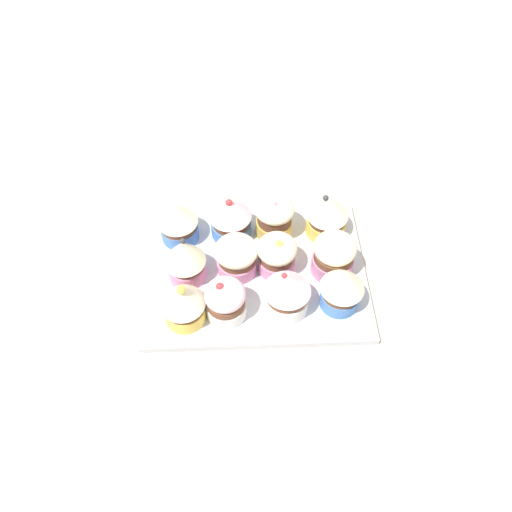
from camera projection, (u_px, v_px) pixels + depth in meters
ground_plane at (256, 279)px, 72.57cm from camera, size 180.00×180.00×3.00cm
baking_tray at (256, 271)px, 70.90cm from camera, size 31.17×24.22×1.20cm
cupcake_0 at (183, 302)px, 62.60cm from camera, size 5.90×5.90×7.70cm
cupcake_1 at (225, 300)px, 63.49cm from camera, size 5.35×5.35×6.64cm
cupcake_2 at (287, 292)px, 63.73cm from camera, size 6.22×6.22×7.25cm
cupcake_3 at (342, 287)px, 63.90cm from camera, size 5.86×5.86×7.27cm
cupcake_4 at (185, 259)px, 66.53cm from camera, size 5.71×5.71×7.81cm
cupcake_5 at (236, 255)px, 67.99cm from camera, size 6.01×6.01×6.02cm
cupcake_6 at (277, 254)px, 67.94cm from camera, size 5.55×5.55×6.71cm
cupcake_7 at (334, 255)px, 67.63cm from camera, size 5.87×5.87×6.78cm
cupcake_8 at (178, 222)px, 71.35cm from camera, size 5.89×5.89×6.46cm
cupcake_9 at (231, 218)px, 71.69cm from camera, size 6.20×6.20×7.13cm
cupcake_10 at (274, 217)px, 71.57cm from camera, size 5.73×5.73×7.20cm
cupcake_11 at (327, 215)px, 71.86cm from camera, size 6.13×6.13×7.28cm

